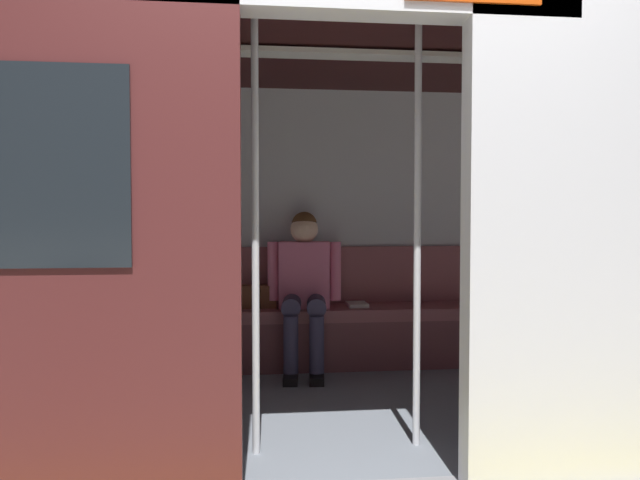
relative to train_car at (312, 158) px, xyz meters
The scene contains 7 objects.
train_car is the anchor object (origin of this frame).
bench_seat 1.50m from the train_car, 93.45° to the right, with size 2.73×0.44×0.46m.
person_seated 1.22m from the train_car, 91.91° to the right, with size 0.55×0.70×1.19m.
handbag 1.43m from the train_car, 73.49° to the right, with size 0.26×0.15×0.17m.
book 1.50m from the train_car, 113.92° to the right, with size 0.15×0.22×0.03m, color silver.
grab_pole_door 0.86m from the train_car, 62.65° to the left, with size 0.04×0.04×2.14m, color silver.
grab_pole_far 0.89m from the train_car, 125.61° to the left, with size 0.04×0.04×2.14m, color silver.
Camera 1 is at (0.42, 2.44, 1.15)m, focal length 34.07 mm.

